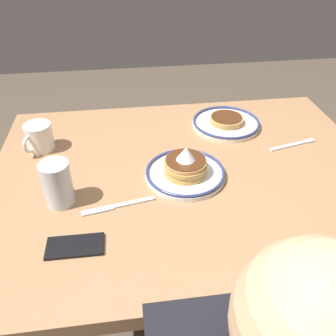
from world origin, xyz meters
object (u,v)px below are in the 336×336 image
object	(u,v)px
coffee_mug	(39,137)
butter_knife	(119,206)
plate_center_pancakes	(226,122)
cell_phone	(75,246)
plate_near_main	(185,170)
fork_near	(293,145)
drinking_glass	(58,186)

from	to	relation	value
coffee_mug	butter_knife	world-z (taller)	coffee_mug
plate_center_pancakes	cell_phone	size ratio (longest dim) A/B	1.82
plate_near_main	butter_knife	bearing A→B (deg)	28.44
butter_knife	plate_center_pancakes	bearing A→B (deg)	-135.92
plate_near_main	fork_near	size ratio (longest dim) A/B	1.33
plate_near_main	drinking_glass	world-z (taller)	drinking_glass
drinking_glass	cell_phone	distance (m)	0.20
plate_near_main	coffee_mug	bearing A→B (deg)	-25.07
plate_center_pancakes	fork_near	world-z (taller)	plate_center_pancakes
plate_near_main	fork_near	bearing A→B (deg)	-163.17
drinking_glass	plate_near_main	bearing A→B (deg)	-169.04
plate_near_main	cell_phone	world-z (taller)	plate_near_main
coffee_mug	fork_near	xyz separation A→B (m)	(-0.90, 0.10, -0.05)
plate_center_pancakes	butter_knife	world-z (taller)	plate_center_pancakes
cell_phone	fork_near	xyz separation A→B (m)	(-0.75, -0.38, -0.00)
fork_near	butter_knife	xyz separation A→B (m)	(0.63, 0.24, -0.00)
plate_near_main	cell_phone	xyz separation A→B (m)	(0.33, 0.25, -0.02)
fork_near	coffee_mug	bearing A→B (deg)	-6.14
plate_center_pancakes	butter_knife	size ratio (longest dim) A/B	1.24
drinking_glass	fork_near	world-z (taller)	drinking_glass
plate_center_pancakes	butter_knife	xyz separation A→B (m)	(0.43, 0.41, -0.01)
butter_knife	cell_phone	bearing A→B (deg)	50.57
butter_knife	fork_near	bearing A→B (deg)	-159.05
plate_near_main	fork_near	world-z (taller)	plate_near_main
coffee_mug	plate_center_pancakes	bearing A→B (deg)	-173.76
drinking_glass	coffee_mug	bearing A→B (deg)	-71.32
plate_center_pancakes	drinking_glass	size ratio (longest dim) A/B	1.94
plate_near_main	drinking_glass	xyz separation A→B (m)	(0.38, 0.07, 0.04)
plate_near_main	fork_near	xyz separation A→B (m)	(-0.42, -0.13, -0.02)
plate_center_pancakes	fork_near	distance (m)	0.27
plate_near_main	plate_center_pancakes	size ratio (longest dim) A/B	0.97
drinking_glass	cell_phone	world-z (taller)	drinking_glass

